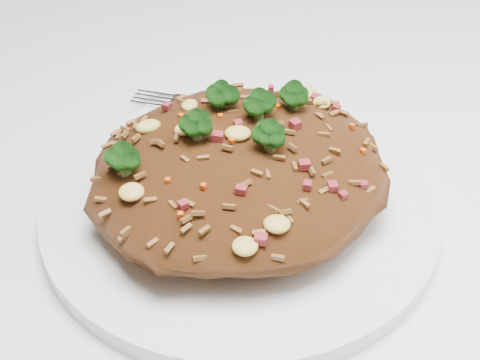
% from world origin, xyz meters
% --- Properties ---
extents(dining_table, '(1.20, 0.80, 0.75)m').
position_xyz_m(dining_table, '(0.00, 0.00, 0.66)').
color(dining_table, white).
rests_on(dining_table, ground).
extents(plate, '(0.27, 0.27, 0.01)m').
position_xyz_m(plate, '(0.06, -0.08, 0.76)').
color(plate, white).
rests_on(plate, dining_table).
extents(fried_rice, '(0.20, 0.18, 0.07)m').
position_xyz_m(fried_rice, '(0.06, -0.08, 0.80)').
color(fried_rice, brown).
rests_on(fried_rice, plate).
extents(fork, '(0.11, 0.13, 0.00)m').
position_xyz_m(fork, '(0.12, 0.00, 0.77)').
color(fork, silver).
rests_on(fork, plate).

